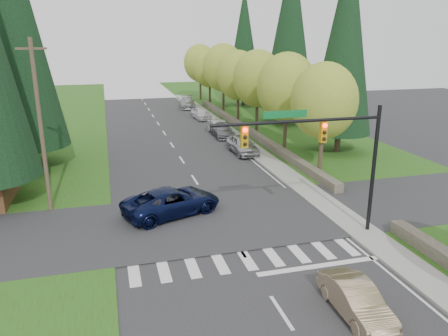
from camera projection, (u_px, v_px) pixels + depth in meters
name	position (u px, v px, depth m)	size (l,w,h in m)	color
ground	(272.00, 298.00, 17.47)	(120.00, 120.00, 0.00)	#28282B
grass_east	(327.00, 152.00, 39.18)	(14.00, 110.00, 0.06)	#2F4913
grass_west	(13.00, 175.00, 32.68)	(14.00, 110.00, 0.06)	#2F4913
cross_street	(221.00, 220.00, 24.86)	(120.00, 8.00, 0.10)	#28282B
sidewalk_east	(255.00, 151.00, 39.50)	(1.80, 80.00, 0.13)	gray
curb_east	(246.00, 152.00, 39.28)	(0.20, 80.00, 0.13)	gray
stone_wall_north	(246.00, 129.00, 47.23)	(0.70, 40.00, 0.70)	#4C4438
traffic_signal	(326.00, 144.00, 21.27)	(8.70, 0.37, 6.80)	black
utility_pole	(41.00, 126.00, 24.68)	(1.60, 0.24, 10.00)	#473828
decid_tree_0	(324.00, 101.00, 31.08)	(4.80, 4.80, 8.37)	#38281C
decid_tree_1	(287.00, 87.00, 37.51)	(5.20, 5.20, 8.80)	#38281C
decid_tree_2	(258.00, 79.00, 43.89)	(5.00, 5.00, 8.82)	#38281C
decid_tree_3	(238.00, 75.00, 50.45)	(5.00, 5.00, 8.55)	#38281C
decid_tree_4	(223.00, 68.00, 56.83)	(5.40, 5.40, 9.18)	#38281C
decid_tree_5	(210.00, 68.00, 63.40)	(4.80, 4.80, 8.30)	#38281C
decid_tree_6	(200.00, 63.00, 69.79)	(5.20, 5.20, 8.86)	#38281C
conifer_w_c	(11.00, 18.00, 31.51)	(6.46, 6.46, 20.80)	#38281C
conifer_w_e	(0.00, 33.00, 36.84)	(5.78, 5.78, 18.80)	#38281C
conifer_e_a	(345.00, 39.00, 36.60)	(5.44, 5.44, 17.80)	#38281C
conifer_e_b	(290.00, 29.00, 49.49)	(6.12, 6.12, 19.80)	#38281C
conifer_e_c	(244.00, 41.00, 62.61)	(5.10, 5.10, 16.80)	#38281C
sedan_champagne	(356.00, 300.00, 16.23)	(1.36, 3.89, 1.28)	tan
suv_navy	(172.00, 201.00, 25.41)	(2.68, 5.80, 1.61)	#0A1236
parked_car_a	(243.00, 145.00, 38.68)	(1.91, 4.74, 1.61)	#A2A2A6
parked_car_b	(222.00, 130.00, 45.18)	(1.89, 4.65, 1.35)	slate
parked_car_c	(219.00, 127.00, 46.51)	(1.47, 4.20, 1.38)	#A8A7AC
parked_car_d	(201.00, 113.00, 54.68)	(1.74, 4.32, 1.47)	silver
parked_car_e	(187.00, 103.00, 63.29)	(2.16, 5.30, 1.54)	#9E9EA2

